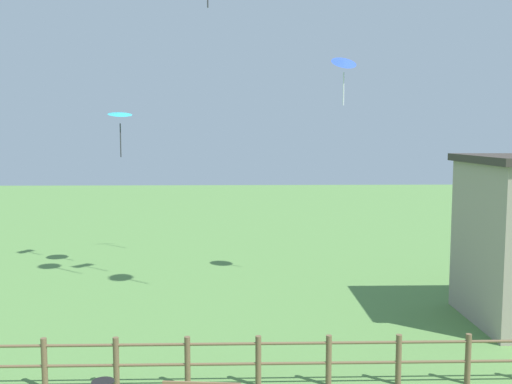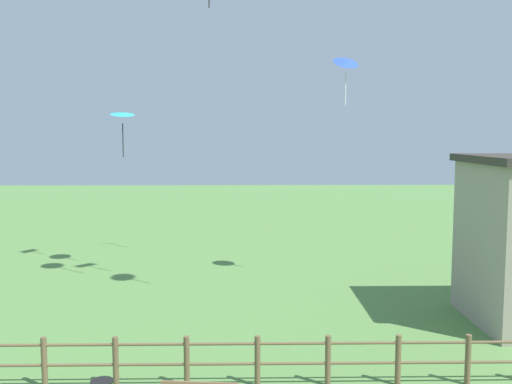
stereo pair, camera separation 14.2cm
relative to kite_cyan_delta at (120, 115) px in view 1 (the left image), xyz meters
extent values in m
cylinder|color=brown|center=(0.53, -11.66, -6.19)|extent=(0.14, 0.14, 1.23)
cylinder|color=brown|center=(2.20, -11.66, -6.19)|extent=(0.14, 0.14, 1.23)
cylinder|color=brown|center=(3.87, -11.66, -6.19)|extent=(0.14, 0.14, 1.23)
cylinder|color=brown|center=(5.55, -11.66, -6.19)|extent=(0.14, 0.14, 1.23)
cylinder|color=brown|center=(7.22, -11.66, -6.19)|extent=(0.14, 0.14, 1.23)
cylinder|color=brown|center=(8.90, -11.66, -6.19)|extent=(0.14, 0.14, 1.23)
cylinder|color=brown|center=(10.57, -11.66, -6.19)|extent=(0.14, 0.14, 1.23)
cylinder|color=brown|center=(5.55, -11.66, -5.76)|extent=(16.74, 0.07, 0.07)
cylinder|color=brown|center=(5.55, -11.66, -6.25)|extent=(16.74, 0.07, 0.07)
cylinder|color=black|center=(2.21, -12.97, -6.07)|extent=(0.48, 0.48, 0.04)
cone|color=#2DB2C6|center=(0.00, 0.00, 0.05)|extent=(1.30, 1.29, 0.30)
cylinder|color=#2D2D33|center=(0.00, 0.00, -1.09)|extent=(0.05, 0.05, 1.44)
cone|color=blue|center=(9.14, -2.42, 1.94)|extent=(1.15, 1.07, 0.57)
cylinder|color=silver|center=(9.14, -2.42, 0.91)|extent=(0.05, 0.05, 1.27)
camera|label=1|loc=(5.14, -24.66, -0.84)|focal=40.00mm
camera|label=2|loc=(5.28, -24.67, -0.84)|focal=40.00mm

